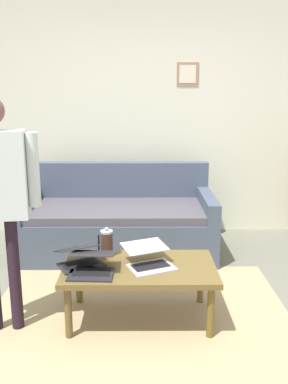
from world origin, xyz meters
name	(u,v)px	position (x,y,z in m)	size (l,w,h in m)	color
ground_plane	(148,328)	(0.00, 0.00, 0.00)	(7.68, 7.68, 0.00)	slate
area_rug	(140,325)	(0.06, -0.03, 0.00)	(2.25, 2.03, 0.01)	tan
back_wall	(145,117)	(0.00, -2.20, 1.35)	(7.04, 0.11, 2.70)	beige
couch	(118,223)	(0.29, -1.49, 0.30)	(1.95, 0.94, 0.88)	#445162
coffee_table	(140,272)	(0.06, -0.13, 0.37)	(1.08, 0.61, 0.42)	brown
laptop_left	(149,260)	(-0.01, -0.13, 0.46)	(0.42, 0.44, 0.13)	silver
laptop_center	(92,267)	(0.39, -0.01, 0.46)	(0.32, 0.33, 0.14)	#28282D
laptop_right	(80,259)	(0.49, -0.15, 0.46)	(0.40, 0.39, 0.14)	#28282D
french_press	(107,243)	(0.31, -0.32, 0.52)	(0.11, 0.09, 0.23)	#4C3323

